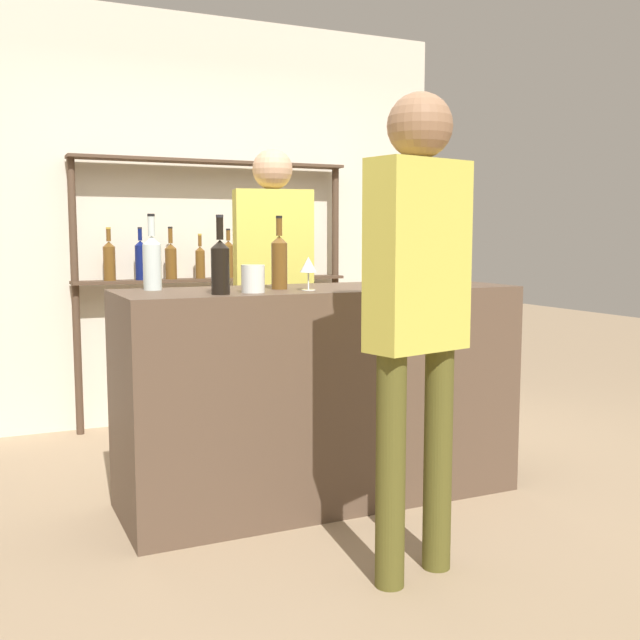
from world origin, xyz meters
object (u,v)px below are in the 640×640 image
(counter_bottle_3, at_px, (412,259))
(wine_glass, at_px, (308,266))
(customer_center, at_px, (417,291))
(counter_bottle_1, at_px, (220,265))
(counter_bottle_0, at_px, (452,257))
(counter_bottle_4, at_px, (279,261))
(cork_jar, at_px, (253,279))
(counter_bottle_5, at_px, (152,261))
(counter_bottle_2, at_px, (427,256))
(server_behind_counter, at_px, (273,275))

(counter_bottle_3, height_order, wine_glass, counter_bottle_3)
(customer_center, bearing_deg, counter_bottle_1, 21.45)
(counter_bottle_3, relative_size, wine_glass, 2.21)
(counter_bottle_0, bearing_deg, wine_glass, -173.69)
(counter_bottle_4, distance_m, cork_jar, 0.25)
(counter_bottle_1, height_order, counter_bottle_5, counter_bottle_5)
(counter_bottle_2, xyz_separation_m, counter_bottle_3, (-0.11, -0.03, -0.02))
(counter_bottle_3, height_order, server_behind_counter, server_behind_counter)
(counter_bottle_0, xyz_separation_m, cork_jar, (-1.13, -0.12, -0.08))
(counter_bottle_1, relative_size, counter_bottle_2, 0.90)
(counter_bottle_2, distance_m, counter_bottle_3, 0.12)
(counter_bottle_2, xyz_separation_m, server_behind_counter, (-0.52, 0.85, -0.13))
(wine_glass, distance_m, server_behind_counter, 1.04)
(counter_bottle_2, xyz_separation_m, customer_center, (-0.66, -0.96, -0.10))
(counter_bottle_0, distance_m, counter_bottle_3, 0.22)
(customer_center, relative_size, server_behind_counter, 1.00)
(counter_bottle_1, xyz_separation_m, counter_bottle_4, (0.35, 0.19, 0.01))
(wine_glass, height_order, server_behind_counter, server_behind_counter)
(wine_glass, relative_size, customer_center, 0.09)
(cork_jar, distance_m, server_behind_counter, 1.15)
(cork_jar, bearing_deg, wine_glass, 4.51)
(wine_glass, relative_size, server_behind_counter, 0.09)
(counter_bottle_4, bearing_deg, counter_bottle_5, 161.60)
(cork_jar, bearing_deg, counter_bottle_4, 39.27)
(counter_bottle_0, distance_m, counter_bottle_2, 0.13)
(counter_bottle_3, distance_m, wine_glass, 0.64)
(counter_bottle_0, height_order, counter_bottle_2, counter_bottle_2)
(counter_bottle_3, bearing_deg, counter_bottle_2, 17.13)
(counter_bottle_3, relative_size, server_behind_counter, 0.19)
(counter_bottle_2, xyz_separation_m, counter_bottle_5, (-1.39, 0.16, -0.01))
(counter_bottle_0, height_order, counter_bottle_5, counter_bottle_0)
(counter_bottle_5, height_order, customer_center, customer_center)
(counter_bottle_0, xyz_separation_m, server_behind_counter, (-0.63, 0.92, -0.12))
(cork_jar, height_order, customer_center, customer_center)
(counter_bottle_4, bearing_deg, cork_jar, -140.73)
(counter_bottle_1, xyz_separation_m, counter_bottle_2, (1.18, 0.22, 0.02))
(cork_jar, bearing_deg, counter_bottle_1, -167.14)
(counter_bottle_4, distance_m, wine_glass, 0.16)
(counter_bottle_5, relative_size, wine_glass, 2.27)
(counter_bottle_2, height_order, counter_bottle_3, counter_bottle_2)
(counter_bottle_2, height_order, server_behind_counter, server_behind_counter)
(cork_jar, xyz_separation_m, server_behind_counter, (0.50, 1.03, -0.04))
(counter_bottle_1, distance_m, counter_bottle_5, 0.43)
(counter_bottle_4, bearing_deg, server_behind_counter, 70.57)
(counter_bottle_2, bearing_deg, counter_bottle_0, -29.10)
(counter_bottle_3, xyz_separation_m, counter_bottle_4, (-0.72, 0.01, 0.00))
(server_behind_counter, bearing_deg, counter_bottle_5, -39.81)
(counter_bottle_4, distance_m, server_behind_counter, 0.94)
(counter_bottle_1, bearing_deg, counter_bottle_2, 10.34)
(wine_glass, bearing_deg, customer_center, -84.21)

